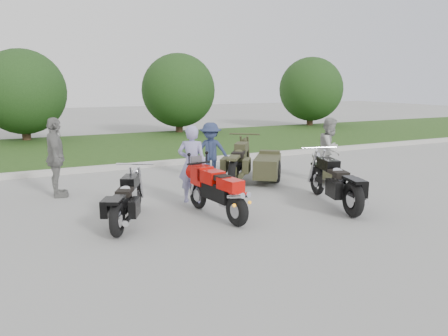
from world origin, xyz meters
name	(u,v)px	position (x,y,z in m)	size (l,w,h in m)	color
ground	(223,223)	(0.00, 0.00, 0.00)	(80.00, 80.00, 0.00)	#9A9A95
curb	(140,165)	(0.00, 6.00, 0.07)	(60.00, 0.30, 0.15)	#BBB8B0
grass_strip	(113,147)	(0.00, 10.15, 0.07)	(60.00, 8.00, 0.14)	#395B1F
tree_mid_left	(23,92)	(-3.00, 13.50, 2.19)	(3.60, 3.60, 4.00)	#3F2B1C
tree_mid_right	(179,90)	(4.00, 13.50, 2.19)	(3.60, 3.60, 4.00)	#3F2B1C
tree_far_right	(311,89)	(12.00, 13.50, 2.19)	(3.60, 3.60, 4.00)	#3F2B1C
sportbike_red	(217,190)	(0.04, 0.36, 0.55)	(0.54, 1.98, 0.94)	black
cruiser_left	(127,202)	(-1.66, 0.71, 0.43)	(1.09, 2.02, 0.84)	black
cruiser_right	(336,184)	(2.65, -0.03, 0.49)	(0.79, 2.44, 0.96)	black
cruiser_sidecar	(255,165)	(2.26, 2.75, 0.46)	(2.06, 2.35, 0.98)	black
person_stripe	(192,164)	(0.01, 1.61, 0.86)	(0.63, 0.41, 1.71)	#928EC1
person_grey	(330,149)	(4.12, 2.02, 0.85)	(0.83, 0.64, 1.70)	#9C9D97
person_denim	(211,152)	(1.26, 3.44, 0.78)	(1.01, 0.58, 1.57)	navy
person_back	(56,158)	(-2.63, 3.39, 0.92)	(1.08, 0.45, 1.84)	gray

